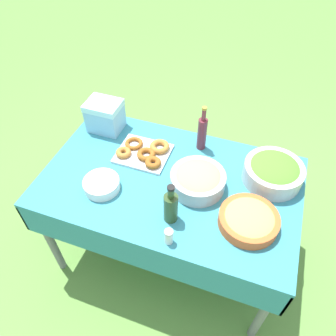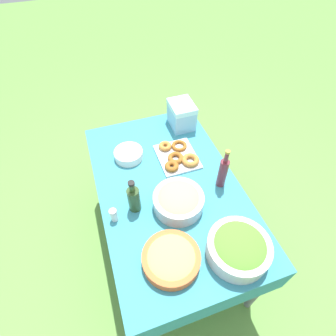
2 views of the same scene
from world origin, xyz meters
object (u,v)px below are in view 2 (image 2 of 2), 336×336
at_px(salad_bowl, 239,248).
at_px(pasta_bowl, 178,200).
at_px(donut_platter, 178,156).
at_px(wine_bottle, 223,172).
at_px(plate_stack, 129,154).
at_px(fruit_bowl, 171,258).
at_px(olive_oil_bottle, 134,199).
at_px(cooler_box, 182,115).

xyz_separation_m(salad_bowl, pasta_bowl, (-0.38, -0.19, -0.01)).
bearing_deg(donut_platter, salad_bowl, 4.30).
bearing_deg(wine_bottle, plate_stack, -130.05).
bearing_deg(plate_stack, pasta_bowl, 21.06).
bearing_deg(wine_bottle, fruit_bowl, -51.12).
relative_size(olive_oil_bottle, wine_bottle, 0.82).
bearing_deg(plate_stack, olive_oil_bottle, -8.11).
relative_size(salad_bowl, pasta_bowl, 1.09).
height_order(salad_bowl, olive_oil_bottle, olive_oil_bottle).
relative_size(salad_bowl, olive_oil_bottle, 1.32).
bearing_deg(donut_platter, pasta_bowl, -19.66).
relative_size(plate_stack, fruit_bowl, 0.66).
height_order(donut_platter, cooler_box, cooler_box).
bearing_deg(fruit_bowl, plate_stack, -177.41).
relative_size(salad_bowl, fruit_bowl, 1.09).
bearing_deg(cooler_box, salad_bowl, -5.04).
relative_size(salad_bowl, cooler_box, 1.53).
distance_m(donut_platter, cooler_box, 0.38).
bearing_deg(cooler_box, fruit_bowl, -23.37).
distance_m(pasta_bowl, donut_platter, 0.40).
height_order(pasta_bowl, wine_bottle, wine_bottle).
distance_m(salad_bowl, wine_bottle, 0.47).
height_order(salad_bowl, plate_stack, salad_bowl).
height_order(salad_bowl, donut_platter, salad_bowl).
height_order(salad_bowl, pasta_bowl, salad_bowl).
height_order(olive_oil_bottle, fruit_bowl, olive_oil_bottle).
distance_m(salad_bowl, pasta_bowl, 0.43).
relative_size(donut_platter, cooler_box, 1.55).
bearing_deg(pasta_bowl, donut_platter, 160.34).
xyz_separation_m(salad_bowl, olive_oil_bottle, (-0.45, -0.44, 0.03)).
relative_size(plate_stack, cooler_box, 0.93).
distance_m(pasta_bowl, olive_oil_bottle, 0.26).
bearing_deg(donut_platter, plate_stack, -110.58).
bearing_deg(salad_bowl, fruit_bowl, -101.64).
height_order(pasta_bowl, fruit_bowl, pasta_bowl).
relative_size(plate_stack, wine_bottle, 0.66).
bearing_deg(wine_bottle, salad_bowl, -15.68).
height_order(olive_oil_bottle, wine_bottle, wine_bottle).
distance_m(salad_bowl, donut_platter, 0.76).
relative_size(pasta_bowl, wine_bottle, 1.00).
bearing_deg(pasta_bowl, plate_stack, -158.94).
distance_m(olive_oil_bottle, wine_bottle, 0.57).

